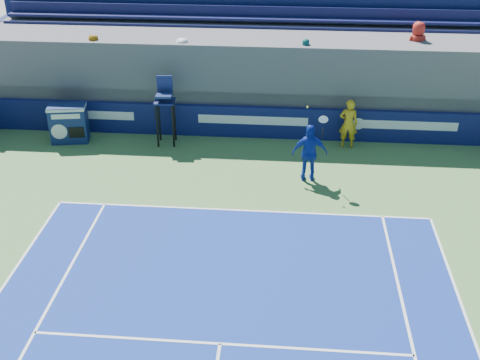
# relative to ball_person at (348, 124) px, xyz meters

# --- Properties ---
(ball_person) EXTENTS (0.69, 0.49, 1.79)m
(ball_person) POSITION_rel_ball_person_xyz_m (0.00, 0.00, 0.00)
(ball_person) COLOR gold
(ball_person) RESTS_ON apron
(back_hoarding) EXTENTS (20.40, 0.21, 1.20)m
(back_hoarding) POSITION_rel_ball_person_xyz_m (-3.40, 0.56, -0.31)
(back_hoarding) COLOR #0D144B
(back_hoarding) RESTS_ON ground
(match_clock) EXTENTS (1.42, 0.93, 1.40)m
(match_clock) POSITION_rel_ball_person_xyz_m (-9.99, -0.35, -0.17)
(match_clock) COLOR #101F51
(match_clock) RESTS_ON ground
(umpire_chair) EXTENTS (0.75, 0.75, 2.48)m
(umpire_chair) POSITION_rel_ball_person_xyz_m (-6.45, -0.22, 0.62)
(umpire_chair) COLOR black
(umpire_chair) RESTS_ON ground
(tennis_player) EXTENTS (1.15, 0.54, 2.57)m
(tennis_player) POSITION_rel_ball_person_xyz_m (-1.41, -2.58, 0.06)
(tennis_player) COLOR #132E9F
(tennis_player) RESTS_ON apron
(stadium_seating) EXTENTS (21.00, 4.05, 4.40)m
(stadium_seating) POSITION_rel_ball_person_xyz_m (-3.41, 2.61, 0.93)
(stadium_seating) COLOR #57575C
(stadium_seating) RESTS_ON ground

